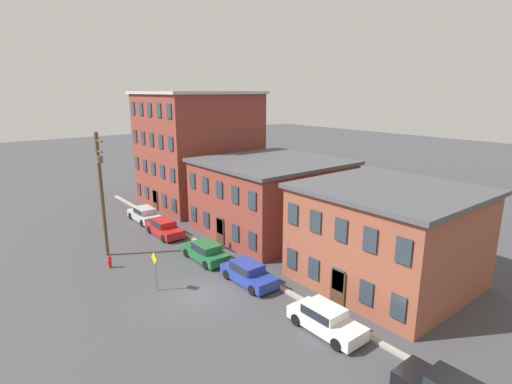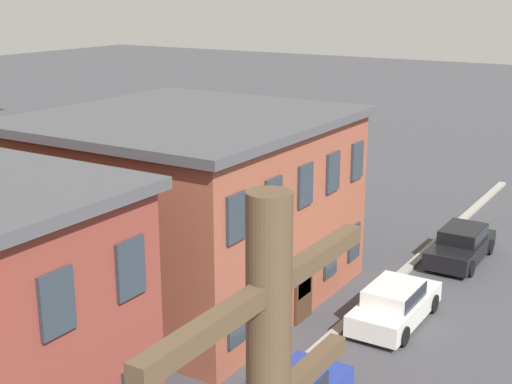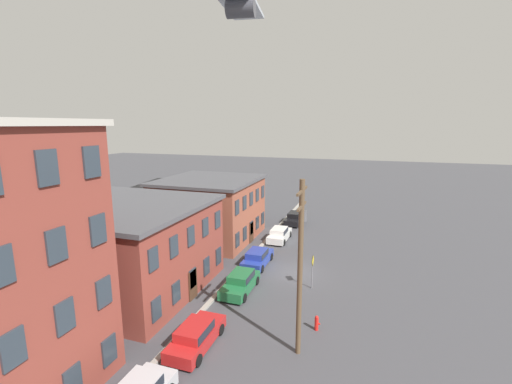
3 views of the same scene
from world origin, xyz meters
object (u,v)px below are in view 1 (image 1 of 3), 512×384
(caution_sign, at_px, (155,265))
(utility_pole, at_px, (101,189))
(fire_hydrant, at_px, (110,262))
(car_silver, at_px, (144,214))
(car_green, at_px, (206,251))
(car_white, at_px, (325,318))
(car_blue, at_px, (248,272))
(car_red, at_px, (164,227))

(caution_sign, xyz_separation_m, utility_pole, (-7.86, -0.51, 3.67))
(caution_sign, bearing_deg, fire_hydrant, -167.79)
(car_silver, relative_size, car_green, 1.00)
(car_silver, distance_m, car_white, 24.31)
(car_white, relative_size, caution_sign, 1.60)
(fire_hydrant, bearing_deg, car_green, 62.53)
(car_blue, distance_m, fire_hydrant, 10.60)
(car_green, xyz_separation_m, car_blue, (5.03, 0.30, 0.00))
(car_white, relative_size, fire_hydrant, 4.58)
(car_silver, height_order, fire_hydrant, car_silver)
(car_white, height_order, fire_hydrant, car_white)
(car_white, xyz_separation_m, fire_hydrant, (-15.43, -6.40, -0.27))
(car_white, bearing_deg, car_red, -179.67)
(car_green, relative_size, caution_sign, 1.60)
(car_white, distance_m, fire_hydrant, 16.71)
(car_green, bearing_deg, car_silver, 178.68)
(car_silver, distance_m, caution_sign, 15.31)
(car_white, bearing_deg, car_blue, 178.51)
(car_silver, relative_size, car_red, 1.00)
(car_green, relative_size, car_blue, 1.00)
(car_white, bearing_deg, car_silver, 179.61)
(car_red, distance_m, utility_pole, 7.50)
(car_silver, xyz_separation_m, car_red, (5.06, -0.28, 0.00))
(car_green, height_order, caution_sign, caution_sign)
(car_blue, relative_size, car_white, 1.00)
(car_red, relative_size, fire_hydrant, 4.58)
(caution_sign, bearing_deg, car_silver, 159.30)
(utility_pole, bearing_deg, car_white, 17.83)
(car_green, xyz_separation_m, car_white, (12.16, 0.11, 0.00))
(car_red, xyz_separation_m, caution_sign, (9.23, -5.12, 1.08))
(car_green, distance_m, car_blue, 5.04)
(car_silver, distance_m, car_red, 5.06)
(car_white, bearing_deg, caution_sign, -152.42)
(car_white, height_order, utility_pole, utility_pole)
(car_red, bearing_deg, car_blue, 1.40)
(car_red, xyz_separation_m, car_blue, (12.12, 0.30, 0.00))
(car_blue, bearing_deg, caution_sign, -118.09)
(car_green, bearing_deg, car_red, 179.97)
(car_green, distance_m, car_white, 12.16)
(car_blue, height_order, caution_sign, caution_sign)
(car_silver, bearing_deg, fire_hydrant, -36.50)
(car_green, relative_size, car_white, 1.00)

